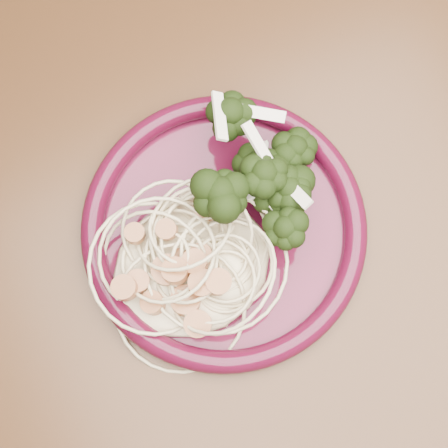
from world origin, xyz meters
name	(u,v)px	position (x,y,z in m)	size (l,w,h in m)	color
dining_table	(161,309)	(0.00, 0.00, 0.65)	(1.20, 0.80, 0.75)	#472814
dinner_plate	(224,228)	(0.08, 0.02, 0.76)	(0.30, 0.30, 0.02)	#450C20
spaghetti_pile	(191,263)	(0.04, 0.00, 0.77)	(0.13, 0.11, 0.03)	beige
scallop_cluster	(189,254)	(0.04, 0.00, 0.80)	(0.11, 0.11, 0.04)	#B77748
broccoli_pile	(263,174)	(0.12, 0.04, 0.78)	(0.09, 0.14, 0.05)	black
onion_garnish	(266,161)	(0.12, 0.04, 0.81)	(0.06, 0.09, 0.05)	#F0E6CC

